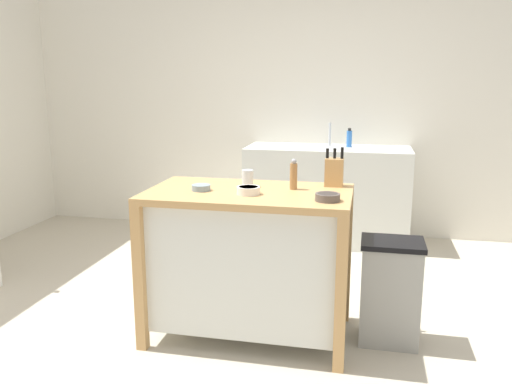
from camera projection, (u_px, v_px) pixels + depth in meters
The scene contains 13 objects.
ground_plane at pixel (246, 331), 3.29m from camera, with size 6.67×6.67×0.00m, color #BCB29E.
wall_back at pixel (299, 104), 5.25m from camera, with size 5.67×0.10×2.60m, color silver.
kitchen_island at pixel (249, 256), 3.15m from camera, with size 1.19×0.69×0.90m.
knife_block at pixel (334, 172), 3.19m from camera, with size 0.11×0.09×0.24m.
bowl_ceramic_small at pixel (248, 190), 2.97m from camera, with size 0.13×0.13×0.04m.
bowl_stoneware_deep at pixel (328, 197), 2.81m from camera, with size 0.13×0.13×0.04m.
bowl_ceramic_wide at pixel (201, 187), 3.07m from camera, with size 0.11×0.11×0.03m.
drinking_cup at pixel (248, 178), 3.17m from camera, with size 0.07×0.07×0.10m.
pepper_grinder at pixel (294, 175), 3.10m from camera, with size 0.04×0.04×0.18m.
trash_bin at pixel (390, 291), 3.10m from camera, with size 0.36×0.28×0.63m.
sink_counter at pixel (327, 194), 5.02m from camera, with size 1.53×0.60×0.91m.
sink_faucet at pixel (330, 134), 5.04m from camera, with size 0.02×0.02×0.22m.
bottle_dish_soap at pixel (349, 138), 4.95m from camera, with size 0.05×0.05×0.18m.
Camera 1 is at (0.70, -2.95, 1.55)m, focal length 36.84 mm.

